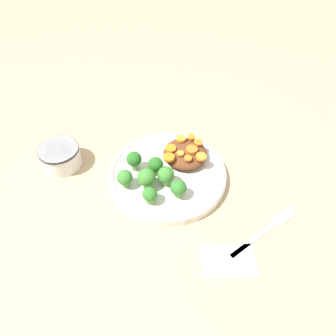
# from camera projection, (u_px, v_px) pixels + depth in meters

# --- Properties ---
(ground_plane) EXTENTS (4.00, 4.00, 0.00)m
(ground_plane) POSITION_uv_depth(u_px,v_px,m) (168.00, 178.00, 0.79)
(ground_plane) COLOR tan
(plate) EXTENTS (0.28, 0.28, 0.03)m
(plate) POSITION_uv_depth(u_px,v_px,m) (168.00, 174.00, 0.78)
(plate) COLOR silver
(plate) RESTS_ON ground_plane
(dip_bowl) EXTENTS (0.10, 0.10, 0.05)m
(dip_bowl) POSITION_uv_depth(u_px,v_px,m) (60.00, 156.00, 0.80)
(dip_bowl) COLOR silver
(dip_bowl) RESTS_ON ground_plane
(stew_mound) EXTENTS (0.11, 0.11, 0.03)m
(stew_mound) POSITION_uv_depth(u_px,v_px,m) (185.00, 154.00, 0.80)
(stew_mound) COLOR brown
(stew_mound) RESTS_ON plate
(broccoli_floret_0) EXTENTS (0.04, 0.04, 0.05)m
(broccoli_floret_0) POSITION_uv_depth(u_px,v_px,m) (147.00, 178.00, 0.72)
(broccoli_floret_0) COLOR #759E51
(broccoli_floret_0) RESTS_ON plate
(broccoli_floret_1) EXTENTS (0.04, 0.04, 0.05)m
(broccoli_floret_1) POSITION_uv_depth(u_px,v_px,m) (125.00, 178.00, 0.73)
(broccoli_floret_1) COLOR #759E51
(broccoli_floret_1) RESTS_ON plate
(broccoli_floret_2) EXTENTS (0.04, 0.04, 0.05)m
(broccoli_floret_2) POSITION_uv_depth(u_px,v_px,m) (134.00, 159.00, 0.76)
(broccoli_floret_2) COLOR #7FA85B
(broccoli_floret_2) RESTS_ON plate
(broccoli_floret_3) EXTENTS (0.04, 0.04, 0.05)m
(broccoli_floret_3) POSITION_uv_depth(u_px,v_px,m) (178.00, 188.00, 0.71)
(broccoli_floret_3) COLOR #759E51
(broccoli_floret_3) RESTS_ON plate
(broccoli_floret_4) EXTENTS (0.03, 0.03, 0.04)m
(broccoli_floret_4) POSITION_uv_depth(u_px,v_px,m) (150.00, 195.00, 0.70)
(broccoli_floret_4) COLOR #759E51
(broccoli_floret_4) RESTS_ON plate
(broccoli_floret_5) EXTENTS (0.04, 0.04, 0.05)m
(broccoli_floret_5) POSITION_uv_depth(u_px,v_px,m) (156.00, 165.00, 0.75)
(broccoli_floret_5) COLOR #759E51
(broccoli_floret_5) RESTS_ON plate
(broccoli_floret_6) EXTENTS (0.04, 0.04, 0.05)m
(broccoli_floret_6) POSITION_uv_depth(u_px,v_px,m) (168.00, 176.00, 0.73)
(broccoli_floret_6) COLOR #759E51
(broccoli_floret_6) RESTS_ON plate
(carrot_slice_0) EXTENTS (0.02, 0.02, 0.00)m
(carrot_slice_0) POSITION_uv_depth(u_px,v_px,m) (180.00, 153.00, 0.77)
(carrot_slice_0) COLOR orange
(carrot_slice_0) RESTS_ON stew_mound
(carrot_slice_1) EXTENTS (0.03, 0.03, 0.01)m
(carrot_slice_1) POSITION_uv_depth(u_px,v_px,m) (192.00, 150.00, 0.78)
(carrot_slice_1) COLOR orange
(carrot_slice_1) RESTS_ON stew_mound
(carrot_slice_2) EXTENTS (0.03, 0.03, 0.00)m
(carrot_slice_2) POSITION_uv_depth(u_px,v_px,m) (171.00, 148.00, 0.78)
(carrot_slice_2) COLOR orange
(carrot_slice_2) RESTS_ON stew_mound
(carrot_slice_3) EXTENTS (0.02, 0.02, 0.01)m
(carrot_slice_3) POSITION_uv_depth(u_px,v_px,m) (181.00, 139.00, 0.80)
(carrot_slice_3) COLOR orange
(carrot_slice_3) RESTS_ON stew_mound
(carrot_slice_4) EXTENTS (0.02, 0.02, 0.00)m
(carrot_slice_4) POSITION_uv_depth(u_px,v_px,m) (198.00, 142.00, 0.80)
(carrot_slice_4) COLOR orange
(carrot_slice_4) RESTS_ON stew_mound
(carrot_slice_5) EXTENTS (0.02, 0.02, 0.00)m
(carrot_slice_5) POSITION_uv_depth(u_px,v_px,m) (188.00, 158.00, 0.76)
(carrot_slice_5) COLOR orange
(carrot_slice_5) RESTS_ON stew_mound
(carrot_slice_6) EXTENTS (0.03, 0.03, 0.01)m
(carrot_slice_6) POSITION_uv_depth(u_px,v_px,m) (201.00, 157.00, 0.76)
(carrot_slice_6) COLOR orange
(carrot_slice_6) RESTS_ON stew_mound
(carrot_slice_7) EXTENTS (0.03, 0.03, 0.01)m
(carrot_slice_7) POSITION_uv_depth(u_px,v_px,m) (167.00, 157.00, 0.76)
(carrot_slice_7) COLOR orange
(carrot_slice_7) RESTS_ON stew_mound
(carrot_slice_8) EXTENTS (0.02, 0.02, 0.01)m
(carrot_slice_8) POSITION_uv_depth(u_px,v_px,m) (192.00, 137.00, 0.81)
(carrot_slice_8) COLOR orange
(carrot_slice_8) RESTS_ON stew_mound
(fork) EXTENTS (0.15, 0.15, 0.01)m
(fork) POSITION_uv_depth(u_px,v_px,m) (270.00, 227.00, 0.69)
(fork) COLOR silver
(fork) RESTS_ON ground_plane
(napkin) EXTENTS (0.12, 0.09, 0.01)m
(napkin) POSITION_uv_depth(u_px,v_px,m) (229.00, 260.00, 0.64)
(napkin) COLOR white
(napkin) RESTS_ON ground_plane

